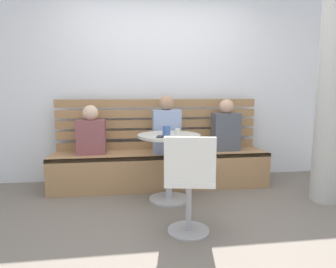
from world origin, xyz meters
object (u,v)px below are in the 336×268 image
object	(u,v)px
person_adult	(167,127)
phone_on_table	(160,137)
cafe_table	(169,154)
white_chair	(189,182)
person_child_middle	(226,128)
cup_espresso_small	(177,131)
person_child_left	(91,133)
booth_bench	(161,169)
cup_mug_blue	(167,130)

from	to	relation	value
person_adult	phone_on_table	world-z (taller)	person_adult
cafe_table	white_chair	size ratio (longest dim) A/B	0.87
white_chair	phone_on_table	bearing A→B (deg)	104.28
cafe_table	person_child_middle	distance (m)	1.01
cafe_table	cup_espresso_small	size ratio (longest dim) A/B	13.21
person_child_left	phone_on_table	size ratio (longest dim) A/B	4.28
booth_bench	person_adult	world-z (taller)	person_adult
cup_mug_blue	person_child_left	bearing A→B (deg)	146.78
white_chair	cup_espresso_small	size ratio (longest dim) A/B	15.18
person_adult	person_child_left	xyz separation A→B (m)	(-0.92, 0.06, -0.06)
person_child_left	cup_mug_blue	bearing A→B (deg)	-33.22
booth_bench	person_child_left	xyz separation A→B (m)	(-0.85, 0.03, 0.48)
booth_bench	cup_espresso_small	distance (m)	0.71
person_child_left	cup_mug_blue	size ratio (longest dim) A/B	6.31
booth_bench	white_chair	size ratio (longest dim) A/B	3.18
cafe_table	person_child_left	world-z (taller)	person_child_left
cafe_table	booth_bench	bearing A→B (deg)	93.52
cup_espresso_small	cup_mug_blue	world-z (taller)	cup_mug_blue
cafe_table	cup_espresso_small	distance (m)	0.28
white_chair	person_adult	bearing A→B (deg)	90.59
booth_bench	person_child_middle	distance (m)	1.00
cup_espresso_small	cup_mug_blue	distance (m)	0.16
person_child_left	person_child_middle	distance (m)	1.72
white_chair	cup_espresso_small	bearing A→B (deg)	86.60
white_chair	person_child_middle	distance (m)	1.59
person_child_left	person_child_middle	bearing A→B (deg)	0.17
white_chair	cafe_table	bearing A→B (deg)	93.63
person_child_middle	cup_mug_blue	bearing A→B (deg)	-146.58
booth_bench	person_adult	bearing A→B (deg)	-18.36
booth_bench	white_chair	distance (m)	1.34
cafe_table	cup_mug_blue	bearing A→B (deg)	-141.72
person_child_middle	phone_on_table	size ratio (longest dim) A/B	4.76
booth_bench	person_child_middle	xyz separation A→B (m)	(0.86, 0.04, 0.51)
white_chair	person_child_left	distance (m)	1.66
cup_mug_blue	phone_on_table	bearing A→B (deg)	-119.95
booth_bench	cup_espresso_small	world-z (taller)	cup_espresso_small
cafe_table	cup_mug_blue	distance (m)	0.27
white_chair	cup_mug_blue	size ratio (longest dim) A/B	8.95
person_adult	person_child_left	size ratio (longest dim) A/B	1.20
white_chair	phone_on_table	size ratio (longest dim) A/B	6.07
booth_bench	cafe_table	xyz separation A→B (m)	(0.03, -0.50, 0.30)
cafe_table	white_chair	bearing A→B (deg)	-86.37
person_child_left	phone_on_table	world-z (taller)	person_child_left
cup_espresso_small	phone_on_table	world-z (taller)	cup_espresso_small
person_child_middle	white_chair	bearing A→B (deg)	-119.83
booth_bench	white_chair	xyz separation A→B (m)	(0.08, -1.32, 0.24)
booth_bench	cafe_table	bearing A→B (deg)	-86.48
cafe_table	person_child_middle	bearing A→B (deg)	33.24
person_adult	cup_espresso_small	distance (m)	0.42
white_chair	booth_bench	bearing A→B (deg)	93.59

